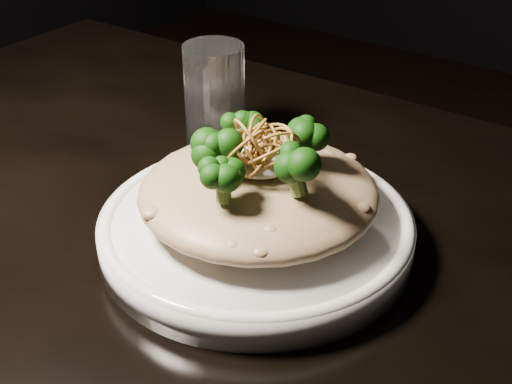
# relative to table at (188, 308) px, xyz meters

# --- Properties ---
(table) EXTENTS (1.10, 0.80, 0.75)m
(table) POSITION_rel_table_xyz_m (0.00, 0.00, 0.00)
(table) COLOR black
(table) RESTS_ON ground
(plate) EXTENTS (0.28, 0.28, 0.03)m
(plate) POSITION_rel_table_xyz_m (0.06, 0.03, 0.10)
(plate) COLOR silver
(plate) RESTS_ON table
(risotto) EXTENTS (0.21, 0.21, 0.05)m
(risotto) POSITION_rel_table_xyz_m (0.06, 0.04, 0.13)
(risotto) COLOR brown
(risotto) RESTS_ON plate
(broccoli) EXTENTS (0.13, 0.13, 0.05)m
(broccoli) POSITION_rel_table_xyz_m (0.06, 0.03, 0.18)
(broccoli) COLOR black
(broccoli) RESTS_ON risotto
(cheese) EXTENTS (0.05, 0.05, 0.02)m
(cheese) POSITION_rel_table_xyz_m (0.06, 0.04, 0.17)
(cheese) COLOR white
(cheese) RESTS_ON risotto
(shallots) EXTENTS (0.05, 0.05, 0.03)m
(shallots) POSITION_rel_table_xyz_m (0.06, 0.03, 0.19)
(shallots) COLOR brown
(shallots) RESTS_ON cheese
(drinking_glass) EXTENTS (0.07, 0.07, 0.12)m
(drinking_glass) POSITION_rel_table_xyz_m (-0.09, 0.16, 0.14)
(drinking_glass) COLOR silver
(drinking_glass) RESTS_ON table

